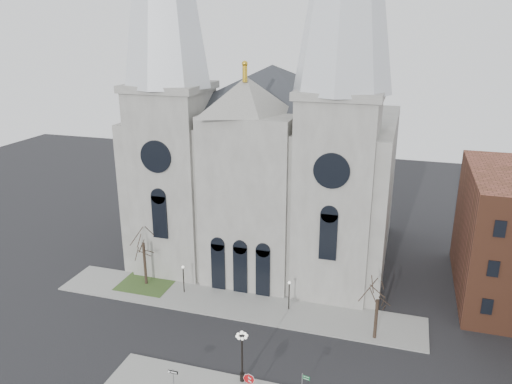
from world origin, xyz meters
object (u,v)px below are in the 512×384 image
(street_name_sign, at_px, (303,383))
(globe_lamp, at_px, (242,350))
(stop_sign, at_px, (249,382))
(one_way_sign, at_px, (173,376))

(street_name_sign, bearing_deg, globe_lamp, -173.72)
(globe_lamp, height_order, street_name_sign, globe_lamp)
(stop_sign, relative_size, globe_lamp, 0.55)
(one_way_sign, distance_m, street_name_sign, 10.46)
(street_name_sign, bearing_deg, one_way_sign, -156.56)
(stop_sign, distance_m, street_name_sign, 4.35)
(stop_sign, bearing_deg, street_name_sign, 48.90)
(stop_sign, bearing_deg, one_way_sign, -150.76)
(one_way_sign, bearing_deg, street_name_sign, 11.80)
(stop_sign, height_order, one_way_sign, stop_sign)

